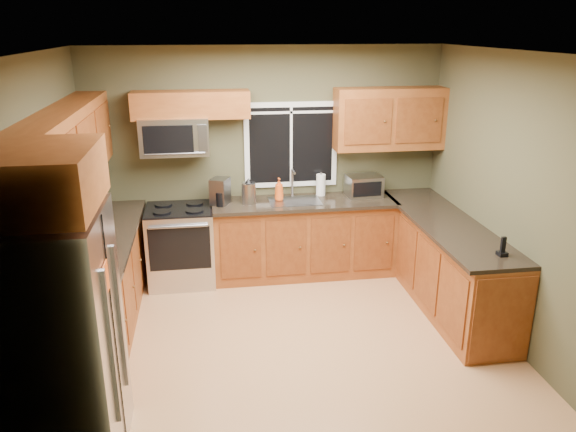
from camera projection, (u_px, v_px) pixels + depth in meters
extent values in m
plane|color=#B67E50|center=(288.00, 339.00, 5.49)|extent=(4.20, 4.20, 0.00)
plane|color=white|center=(288.00, 52.00, 4.61)|extent=(4.20, 4.20, 0.00)
plane|color=#46442B|center=(266.00, 162.00, 6.73)|extent=(4.20, 0.00, 4.20)
plane|color=#46442B|center=(332.00, 299.00, 3.37)|extent=(4.20, 0.00, 4.20)
plane|color=#46442B|center=(44.00, 219.00, 4.76)|extent=(0.00, 3.60, 3.60)
plane|color=#46442B|center=(506.00, 198.00, 5.34)|extent=(0.00, 3.60, 3.60)
cube|color=white|center=(291.00, 145.00, 6.70)|extent=(1.12, 0.03, 1.02)
cube|color=black|center=(291.00, 145.00, 6.69)|extent=(1.00, 0.01, 0.90)
cube|color=white|center=(291.00, 145.00, 6.68)|extent=(0.03, 0.01, 0.90)
cube|color=white|center=(291.00, 112.00, 6.56)|extent=(1.00, 0.01, 0.03)
cube|color=brown|center=(101.00, 288.00, 5.54)|extent=(0.60, 2.65, 0.90)
cube|color=black|center=(98.00, 243.00, 5.39)|extent=(0.65, 2.65, 0.04)
cube|color=brown|center=(304.00, 239.00, 6.80)|extent=(2.17, 0.60, 0.90)
cube|color=black|center=(305.00, 203.00, 6.63)|extent=(2.17, 0.65, 0.04)
cube|color=brown|center=(444.00, 263.00, 6.11)|extent=(0.60, 2.50, 0.90)
cube|color=brown|center=(502.00, 320.00, 4.93)|extent=(0.56, 0.02, 0.82)
cube|color=black|center=(446.00, 223.00, 5.95)|extent=(0.65, 2.50, 0.04)
cube|color=brown|center=(69.00, 148.00, 5.06)|extent=(0.33, 2.65, 0.72)
cube|color=brown|center=(191.00, 105.00, 6.23)|extent=(1.30, 0.33, 0.30)
cube|color=brown|center=(389.00, 119.00, 6.62)|extent=(1.30, 0.33, 0.72)
cube|color=brown|center=(34.00, 180.00, 3.37)|extent=(0.72, 0.90, 0.38)
cube|color=#B7B7BC|center=(59.00, 343.00, 3.74)|extent=(0.72, 0.90, 1.80)
cube|color=slate|center=(111.00, 349.00, 3.59)|extent=(0.03, 0.04, 1.10)
cube|color=slate|center=(120.00, 318.00, 3.96)|extent=(0.03, 0.04, 1.10)
cube|color=black|center=(115.00, 339.00, 3.79)|extent=(0.01, 0.02, 1.78)
cube|color=#E45015|center=(106.00, 278.00, 3.53)|extent=(0.01, 0.14, 0.20)
cube|color=#B7B7BC|center=(181.00, 246.00, 6.58)|extent=(0.76, 0.65, 0.90)
cube|color=black|center=(179.00, 209.00, 6.43)|extent=(0.76, 0.64, 0.03)
cube|color=black|center=(180.00, 249.00, 6.23)|extent=(0.68, 0.02, 0.50)
cylinder|color=slate|center=(178.00, 227.00, 6.13)|extent=(0.64, 0.04, 0.04)
cylinder|color=black|center=(162.00, 212.00, 6.26)|extent=(0.20, 0.20, 0.01)
cylinder|color=black|center=(194.00, 210.00, 6.31)|extent=(0.20, 0.20, 0.01)
cylinder|color=black|center=(163.00, 204.00, 6.53)|extent=(0.20, 0.20, 0.01)
cylinder|color=black|center=(195.00, 203.00, 6.58)|extent=(0.20, 0.20, 0.01)
cube|color=#B7B7BC|center=(175.00, 136.00, 6.29)|extent=(0.76, 0.38, 0.42)
cube|color=black|center=(168.00, 139.00, 6.10)|extent=(0.54, 0.01, 0.30)
cube|color=slate|center=(203.00, 138.00, 6.15)|extent=(0.10, 0.01, 0.30)
cylinder|color=slate|center=(175.00, 154.00, 6.14)|extent=(0.66, 0.02, 0.02)
cube|color=slate|center=(295.00, 202.00, 6.61)|extent=(0.60, 0.42, 0.02)
cylinder|color=#B7B7BC|center=(292.00, 183.00, 6.74)|extent=(0.03, 0.03, 0.34)
cylinder|color=#B7B7BC|center=(293.00, 172.00, 6.62)|extent=(0.03, 0.18, 0.03)
cube|color=#B7B7BC|center=(364.00, 186.00, 6.77)|extent=(0.43, 0.34, 0.26)
cube|color=black|center=(367.00, 189.00, 6.62)|extent=(0.35, 0.04, 0.17)
cube|color=slate|center=(220.00, 191.00, 6.47)|extent=(0.26, 0.28, 0.30)
cylinder|color=black|center=(221.00, 199.00, 6.41)|extent=(0.15, 0.15, 0.16)
cylinder|color=#B7B7BC|center=(249.00, 193.00, 6.50)|extent=(0.20, 0.20, 0.24)
cone|color=black|center=(249.00, 181.00, 6.46)|extent=(0.13, 0.13, 0.07)
cylinder|color=white|center=(321.00, 185.00, 6.80)|extent=(0.14, 0.14, 0.26)
cylinder|color=slate|center=(321.00, 174.00, 6.76)|extent=(0.02, 0.02, 0.04)
imported|color=#E45015|center=(279.00, 189.00, 6.60)|extent=(0.12, 0.12, 0.27)
imported|color=white|center=(249.00, 192.00, 6.66)|extent=(0.16, 0.16, 0.18)
cube|color=black|center=(502.00, 254.00, 5.05)|extent=(0.09, 0.09, 0.04)
cube|color=black|center=(503.00, 244.00, 5.02)|extent=(0.04, 0.03, 0.14)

